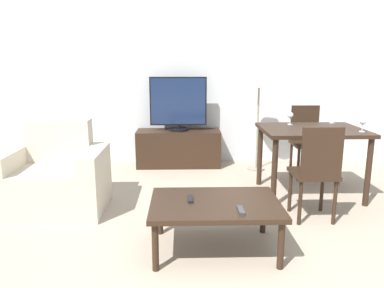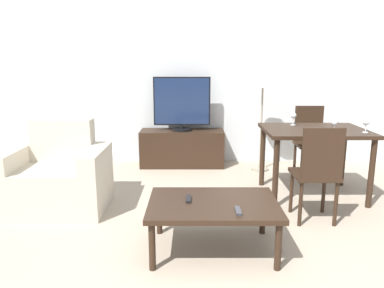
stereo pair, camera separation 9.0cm
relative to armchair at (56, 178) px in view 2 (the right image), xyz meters
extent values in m
cube|color=silver|center=(1.59, 1.92, 1.03)|extent=(7.30, 0.06, 2.70)
cube|color=beige|center=(0.00, -0.04, -0.09)|extent=(0.65, 0.75, 0.45)
cube|color=beige|center=(0.00, 0.24, 0.36)|extent=(0.65, 0.20, 0.44)
cube|color=beige|center=(-0.42, -0.04, 0.00)|extent=(0.18, 0.75, 0.63)
cube|color=beige|center=(0.42, -0.04, 0.00)|extent=(0.18, 0.75, 0.63)
cube|color=black|center=(1.24, 1.63, -0.06)|extent=(1.20, 0.44, 0.52)
cylinder|color=black|center=(1.24, 1.63, 0.22)|extent=(0.28, 0.28, 0.03)
cylinder|color=black|center=(1.24, 1.63, 0.26)|extent=(0.04, 0.04, 0.05)
cube|color=black|center=(1.24, 1.63, 0.63)|extent=(0.80, 0.04, 0.68)
cube|color=#19284C|center=(1.24, 1.60, 0.63)|extent=(0.77, 0.01, 0.65)
cube|color=black|center=(1.55, -0.90, 0.07)|extent=(1.02, 0.71, 0.04)
cylinder|color=black|center=(1.10, -1.20, -0.13)|extent=(0.05, 0.05, 0.37)
cylinder|color=black|center=(2.01, -1.20, -0.13)|extent=(0.05, 0.05, 0.37)
cylinder|color=black|center=(1.10, -0.60, -0.13)|extent=(0.05, 0.05, 0.37)
cylinder|color=black|center=(2.01, -0.60, -0.13)|extent=(0.05, 0.05, 0.37)
cube|color=black|center=(2.74, 0.37, 0.43)|extent=(1.10, 0.85, 0.04)
cylinder|color=black|center=(2.25, 0.00, 0.05)|extent=(0.06, 0.06, 0.73)
cylinder|color=black|center=(3.23, 0.00, 0.05)|extent=(0.06, 0.06, 0.73)
cylinder|color=black|center=(2.25, 0.73, 0.05)|extent=(0.06, 0.06, 0.73)
cylinder|color=black|center=(3.23, 0.73, 0.05)|extent=(0.06, 0.06, 0.73)
cube|color=black|center=(2.54, -0.29, 0.13)|extent=(0.40, 0.40, 0.04)
cylinder|color=black|center=(2.38, -0.12, -0.10)|extent=(0.04, 0.04, 0.43)
cylinder|color=black|center=(2.71, -0.12, -0.10)|extent=(0.04, 0.04, 0.43)
cylinder|color=black|center=(2.38, -0.45, -0.10)|extent=(0.04, 0.04, 0.43)
cylinder|color=black|center=(2.71, -0.45, -0.10)|extent=(0.04, 0.04, 0.43)
cube|color=black|center=(2.54, -0.47, 0.38)|extent=(0.37, 0.04, 0.46)
cube|color=black|center=(2.93, 1.02, 0.13)|extent=(0.40, 0.40, 0.04)
cylinder|color=black|center=(2.77, 0.86, -0.10)|extent=(0.04, 0.04, 0.43)
cylinder|color=black|center=(3.09, 0.86, -0.10)|extent=(0.04, 0.04, 0.43)
cylinder|color=black|center=(2.77, 1.19, -0.10)|extent=(0.04, 0.04, 0.43)
cylinder|color=black|center=(3.09, 1.19, -0.10)|extent=(0.04, 0.04, 0.43)
cube|color=black|center=(2.93, 1.21, 0.38)|extent=(0.37, 0.04, 0.46)
cylinder|color=gray|center=(2.34, 1.39, -0.31)|extent=(0.24, 0.24, 0.02)
cylinder|color=gray|center=(2.34, 1.39, 0.28)|extent=(0.02, 0.02, 1.14)
cone|color=white|center=(2.34, 1.39, 1.00)|extent=(0.40, 0.40, 0.31)
cube|color=black|center=(1.36, -0.86, 0.10)|extent=(0.04, 0.15, 0.02)
cube|color=#38383D|center=(1.73, -1.10, 0.10)|extent=(0.04, 0.15, 0.02)
cylinder|color=silver|center=(2.56, 0.62, 0.45)|extent=(0.06, 0.06, 0.01)
cylinder|color=silver|center=(2.56, 0.62, 0.49)|extent=(0.01, 0.01, 0.07)
sphere|color=silver|center=(2.56, 0.62, 0.56)|extent=(0.07, 0.07, 0.07)
cylinder|color=silver|center=(2.85, 0.13, 0.45)|extent=(0.06, 0.06, 0.01)
cylinder|color=silver|center=(2.85, 0.13, 0.49)|extent=(0.01, 0.01, 0.07)
sphere|color=silver|center=(2.85, 0.13, 0.56)|extent=(0.07, 0.07, 0.07)
cylinder|color=silver|center=(3.19, 0.14, 0.45)|extent=(0.06, 0.06, 0.01)
cylinder|color=silver|center=(3.19, 0.14, 0.49)|extent=(0.01, 0.01, 0.07)
sphere|color=silver|center=(3.19, 0.14, 0.56)|extent=(0.07, 0.07, 0.07)
camera|label=1|loc=(1.30, -3.67, 1.17)|focal=35.00mm
camera|label=2|loc=(1.39, -3.68, 1.17)|focal=35.00mm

